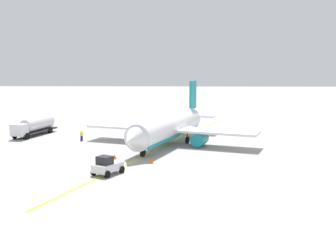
{
  "coord_description": "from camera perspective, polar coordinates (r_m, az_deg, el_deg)",
  "views": [
    {
      "loc": [
        65.01,
        2.06,
        12.27
      ],
      "look_at": [
        0.0,
        0.0,
        3.0
      ],
      "focal_mm": 44.27,
      "sensor_mm": 36.0,
      "label": 1
    }
  ],
  "objects": [
    {
      "name": "ground_plane",
      "position": [
        66.19,
        0.0,
        -2.57
      ],
      "size": [
        400.0,
        400.0,
        0.0
      ],
      "primitive_type": "plane",
      "color": "#9E9B96"
    },
    {
      "name": "airplane",
      "position": [
        66.18,
        0.15,
        -0.2
      ],
      "size": [
        29.55,
        28.24,
        9.78
      ],
      "color": "white",
      "rests_on": "ground"
    },
    {
      "name": "fuel_tanker",
      "position": [
        78.65,
        -17.92,
        0.02
      ],
      "size": [
        11.38,
        5.14,
        3.15
      ],
      "color": "#2D2D33",
      "rests_on": "ground"
    },
    {
      "name": "pushback_tug",
      "position": [
        48.4,
        -8.37,
        -5.43
      ],
      "size": [
        4.12,
        3.69,
        2.2
      ],
      "color": "silver",
      "rests_on": "ground"
    },
    {
      "name": "refueling_worker",
      "position": [
        71.06,
        -11.82,
        -1.33
      ],
      "size": [
        0.53,
        0.37,
        1.71
      ],
      "color": "navy",
      "rests_on": "ground"
    },
    {
      "name": "safety_cone_nose",
      "position": [
        56.34,
        -7.35,
        -4.22
      ],
      "size": [
        0.54,
        0.54,
        0.6
      ],
      "primitive_type": "cone",
      "color": "#F2590F",
      "rests_on": "ground"
    },
    {
      "name": "safety_cone_wingtip",
      "position": [
        53.43,
        -2.34,
        -4.78
      ],
      "size": [
        0.64,
        0.64,
        0.71
      ],
      "primitive_type": "cone",
      "color": "#F2590F",
      "rests_on": "ground"
    },
    {
      "name": "taxi_line_marking",
      "position": [
        66.19,
        0.0,
        -2.57
      ],
      "size": [
        63.18,
        22.52,
        0.01
      ],
      "primitive_type": "cube",
      "rotation": [
        0.0,
        0.0,
        -0.34
      ],
      "color": "yellow",
      "rests_on": "ground"
    }
  ]
}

